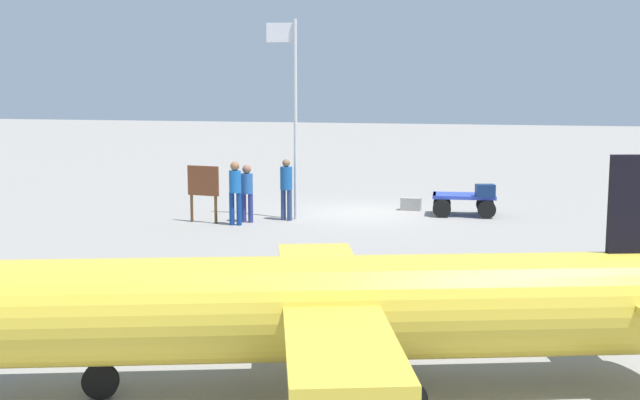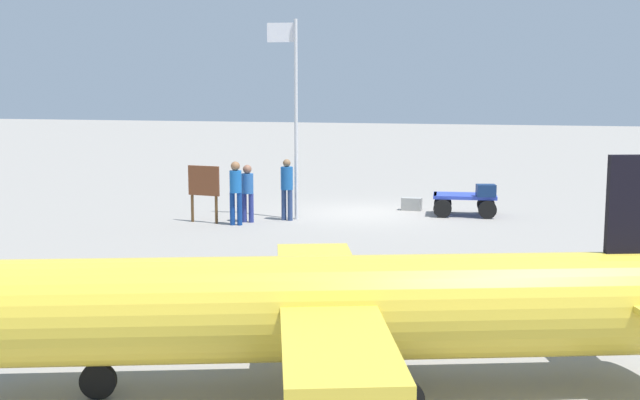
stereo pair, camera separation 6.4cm
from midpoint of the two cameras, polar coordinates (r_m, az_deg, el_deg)
ground_plane at (r=23.90m, az=3.27°, el=-0.92°), size 120.00×120.00×0.00m
luggage_cart at (r=23.69m, az=10.33°, el=-0.02°), size 1.91×1.36×0.62m
suitcase_olive at (r=23.28m, az=11.85°, el=0.67°), size 0.61×0.50×0.35m
suitcase_grey at (r=24.48m, az=6.64°, el=-0.29°), size 0.61×0.32×0.39m
worker_lead at (r=21.69m, az=-5.96°, el=0.86°), size 0.36×0.36×1.74m
worker_trailing at (r=22.14m, az=-5.12°, el=0.80°), size 0.34×0.34×1.61m
worker_supervisor at (r=22.40m, az=-2.30°, el=1.11°), size 0.40×0.40×1.73m
airplane_near at (r=9.68m, az=-1.08°, el=-7.68°), size 9.28×6.17×2.91m
flagpole at (r=22.45m, az=-1.84°, el=6.80°), size 0.87×0.14×5.59m
signboard at (r=22.20m, az=-8.22°, el=1.03°), size 0.96×0.19×1.58m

